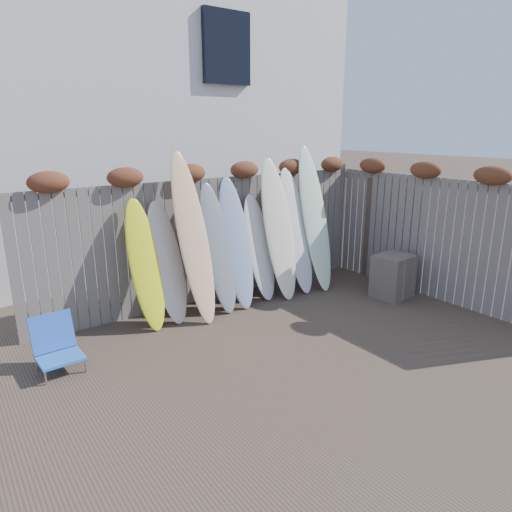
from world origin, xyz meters
TOP-DOWN VIEW (x-y plane):
  - ground at (0.00, 0.00)m, footprint 80.00×80.00m
  - back_fence at (0.06, 2.39)m, footprint 6.05×0.28m
  - right_fence at (2.99, 0.25)m, footprint 0.28×4.40m
  - house at (0.50, 6.50)m, footprint 8.50×5.50m
  - beach_chair at (-2.72, 1.46)m, footprint 0.51×0.54m
  - wooden_crate at (2.47, 0.68)m, footprint 0.67×0.58m
  - lattice_panel at (3.07, 1.19)m, footprint 0.21×1.25m
  - surfboard_0 at (-1.34, 1.99)m, footprint 0.46×0.66m
  - surfboard_1 at (-1.00, 2.01)m, footprint 0.54×0.67m
  - surfboard_2 at (-0.64, 1.88)m, footprint 0.51×0.87m
  - surfboard_3 at (-0.18, 1.95)m, footprint 0.50×0.71m
  - surfboard_4 at (0.16, 1.96)m, footprint 0.54×0.75m
  - surfboard_5 at (0.64, 2.00)m, footprint 0.49×0.63m
  - surfboard_6 at (0.97, 1.91)m, footprint 0.60×0.85m
  - surfboard_7 at (1.38, 1.94)m, footprint 0.52×0.75m
  - surfboard_8 at (1.77, 1.90)m, footprint 0.57×0.91m

SIDE VIEW (x-z plane):
  - ground at x=0.00m, z-range 0.00..0.00m
  - beach_chair at x=-2.72m, z-range -0.02..0.63m
  - wooden_crate at x=2.47m, z-range 0.00..0.72m
  - surfboard_5 at x=0.64m, z-range 0.00..1.72m
  - surfboard_1 at x=-1.00m, z-range 0.00..1.76m
  - surfboard_0 at x=-1.34m, z-range 0.00..1.83m
  - lattice_panel at x=3.07m, z-range 0.00..1.87m
  - surfboard_3 at x=-0.18m, z-range 0.00..1.97m
  - surfboard_4 at x=0.16m, z-range 0.00..2.03m
  - surfboard_7 at x=1.38m, z-range 0.00..2.11m
  - right_fence at x=2.99m, z-range 0.02..2.26m
  - surfboard_6 at x=0.97m, z-range 0.00..2.30m
  - back_fence at x=0.06m, z-range 0.06..2.30m
  - surfboard_2 at x=-0.64m, z-range 0.00..2.45m
  - surfboard_8 at x=1.77m, z-range 0.00..2.47m
  - house at x=0.50m, z-range 0.04..6.36m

